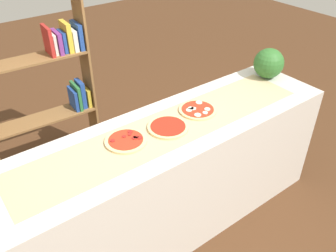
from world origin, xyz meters
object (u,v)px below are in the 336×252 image
object	(u,v)px
pizza_plain_1	(168,127)
pizza_mozzarella_2	(198,110)
watermelon	(269,63)
pizza_pepperoni_0	(126,140)
bookshelf	(52,89)

from	to	relation	value
pizza_plain_1	pizza_mozzarella_2	size ratio (longest dim) A/B	1.01
pizza_plain_1	pizza_mozzarella_2	world-z (taller)	pizza_mozzarella_2
pizza_mozzarella_2	watermelon	world-z (taller)	watermelon
pizza_mozzarella_2	pizza_plain_1	bearing A→B (deg)	-170.82
pizza_plain_1	watermelon	distance (m)	1.13
pizza_pepperoni_0	bookshelf	bearing A→B (deg)	92.33
pizza_plain_1	bookshelf	distance (m)	1.26
pizza_pepperoni_0	pizza_mozzarella_2	xyz separation A→B (m)	(0.60, 0.01, -0.00)
pizza_plain_1	watermelon	size ratio (longest dim) A/B	1.11
pizza_plain_1	pizza_pepperoni_0	bearing A→B (deg)	172.24
pizza_plain_1	bookshelf	bearing A→B (deg)	106.11
pizza_pepperoni_0	pizza_mozzarella_2	bearing A→B (deg)	0.73
pizza_pepperoni_0	watermelon	bearing A→B (deg)	2.88
pizza_plain_1	pizza_mozzarella_2	bearing A→B (deg)	9.18
watermelon	bookshelf	xyz separation A→B (m)	(-1.47, 1.09, -0.23)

